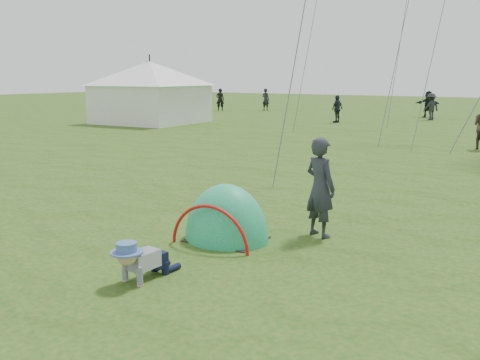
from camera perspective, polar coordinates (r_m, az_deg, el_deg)
The scene contains 12 objects.
ground at distance 7.34m, azimuth -7.66°, elevation -11.20°, with size 140.00×140.00×0.00m, color #1D4C15.
crawling_toddler at distance 7.50m, azimuth -10.62°, elevation -8.29°, with size 0.56×0.80×0.61m, color black, non-canonical shape.
popup_tent at distance 9.24m, azimuth -1.45°, elevation -6.38°, with size 1.50×1.24×1.95m, color #19944E.
standing_adult at distance 9.33m, azimuth 8.55°, elevation -0.80°, with size 0.63×0.42×1.74m, color #282B35.
event_marquee at distance 32.55m, azimuth -9.52°, elevation 9.45°, with size 5.63×5.63×3.87m, color white, non-canonical shape.
crowd_person_0 at distance 43.71m, azimuth 2.76°, elevation 8.57°, with size 0.64×0.42×1.77m, color black.
crowd_person_2 at distance 32.77m, azimuth 10.33°, elevation 7.47°, with size 0.96×0.40×1.64m, color #202B31.
crowd_person_3 at distance 36.35m, azimuth 19.72°, elevation 7.38°, with size 1.09×0.62×1.68m, color #25262B.
crowd_person_5 at distance 38.49m, azimuth 19.41°, elevation 7.64°, with size 1.65×0.52×1.77m, color black.
crowd_person_6 at distance 43.33m, azimuth -2.14°, elevation 8.57°, with size 0.65×0.43×1.78m, color black.
crowd_person_7 at distance 35.49m, azimuth -6.72°, elevation 7.85°, with size 0.80×0.63×1.65m, color #382E23.
crowd_person_8 at distance 35.22m, azimuth -10.83°, elevation 7.71°, with size 0.98×0.41×1.66m, color #18272D.
Camera 1 is at (4.49, -5.11, 2.77)m, focal length 40.00 mm.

